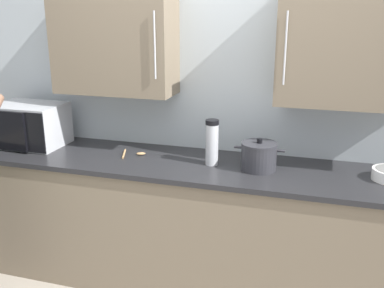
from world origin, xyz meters
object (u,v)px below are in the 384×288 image
at_px(microwave_oven, 27,125).
at_px(stock_pot, 259,156).
at_px(wooden_spoon, 133,154).
at_px(thermos_flask, 212,142).

height_order(microwave_oven, stock_pot, microwave_oven).
distance_m(microwave_oven, wooden_spoon, 0.89).
bearing_deg(thermos_flask, stock_pot, -1.25).
height_order(wooden_spoon, thermos_flask, thermos_flask).
xyz_separation_m(wooden_spoon, stock_pot, (0.90, -0.04, 0.08)).
bearing_deg(wooden_spoon, thermos_flask, -3.16).
bearing_deg(wooden_spoon, microwave_oven, -179.91).
relative_size(wooden_spoon, stock_pot, 0.57).
bearing_deg(stock_pot, thermos_flask, 178.75).
relative_size(stock_pot, thermos_flask, 1.07).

